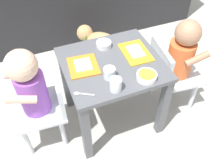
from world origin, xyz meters
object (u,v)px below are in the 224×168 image
at_px(food_tray_right, 136,52).
at_px(water_cup_left, 109,74).
at_px(water_cup_right, 116,85).
at_px(cereal_bowl_right_side, 104,44).
at_px(veggie_bowl_far, 147,76).
at_px(seated_child_right, 179,56).
at_px(food_tray_left, 83,66).
at_px(seated_child_left, 34,89).
at_px(spoon_by_left_tray, 82,94).
at_px(dog, 101,43).
at_px(dining_table, 112,75).

distance_m(food_tray_right, water_cup_left, 0.24).
distance_m(water_cup_left, water_cup_right, 0.09).
xyz_separation_m(water_cup_right, cereal_bowl_right_side, (0.07, 0.33, -0.01)).
height_order(veggie_bowl_far, cereal_bowl_right_side, same).
height_order(seated_child_right, water_cup_left, seated_child_right).
xyz_separation_m(food_tray_left, veggie_bowl_far, (0.26, -0.20, 0.01)).
relative_size(seated_child_left, water_cup_left, 10.98).
relative_size(water_cup_left, spoon_by_left_tray, 0.64).
bearing_deg(veggie_bowl_far, seated_child_left, 159.50).
bearing_deg(seated_child_left, dog, 43.45).
xyz_separation_m(seated_child_right, dog, (-0.30, 0.56, -0.20)).
distance_m(food_tray_left, water_cup_right, 0.23).
xyz_separation_m(food_tray_right, veggie_bowl_far, (-0.04, -0.20, 0.01)).
xyz_separation_m(dining_table, veggie_bowl_far, (0.11, -0.18, 0.11)).
bearing_deg(food_tray_left, water_cup_left, -52.44).
xyz_separation_m(food_tray_left, water_cup_right, (0.09, -0.21, 0.02)).
height_order(dog, water_cup_left, water_cup_left).
xyz_separation_m(water_cup_left, cereal_bowl_right_side, (0.06, 0.25, -0.01)).
height_order(dining_table, spoon_by_left_tray, spoon_by_left_tray).
xyz_separation_m(food_tray_right, water_cup_left, (-0.21, -0.13, 0.02)).
bearing_deg(food_tray_right, dining_table, -170.60).
relative_size(seated_child_left, veggie_bowl_far, 6.42).
height_order(food_tray_right, cereal_bowl_right_side, cereal_bowl_right_side).
distance_m(water_cup_right, cereal_bowl_right_side, 0.34).
distance_m(water_cup_left, cereal_bowl_right_side, 0.25).
bearing_deg(dining_table, food_tray_right, 9.40).
bearing_deg(spoon_by_left_tray, food_tray_left, 70.67).
height_order(veggie_bowl_far, spoon_by_left_tray, veggie_bowl_far).
relative_size(dog, cereal_bowl_right_side, 4.42).
relative_size(seated_child_left, dog, 1.73).
height_order(seated_child_left, seated_child_right, seated_child_left).
distance_m(seated_child_right, water_cup_left, 0.49).
height_order(water_cup_right, veggie_bowl_far, water_cup_right).
relative_size(dog, water_cup_right, 5.62).
bearing_deg(veggie_bowl_far, food_tray_left, 142.32).
bearing_deg(food_tray_right, seated_child_right, -9.34).
relative_size(dining_table, seated_child_left, 0.80).
distance_m(seated_child_left, seated_child_right, 0.84).
bearing_deg(spoon_by_left_tray, cereal_bowl_right_side, 53.57).
xyz_separation_m(seated_child_left, dog, (0.55, 0.52, -0.22)).
height_order(food_tray_left, water_cup_right, water_cup_right).
xyz_separation_m(food_tray_left, water_cup_left, (0.10, -0.13, 0.02)).
relative_size(seated_child_right, veggie_bowl_far, 6.21).
relative_size(food_tray_right, water_cup_right, 3.07).
relative_size(seated_child_left, cereal_bowl_right_side, 7.65).
bearing_deg(seated_child_left, water_cup_left, -18.42).
bearing_deg(dining_table, water_cup_left, -118.28).
relative_size(dining_table, spoon_by_left_tray, 5.64).
bearing_deg(seated_child_right, seated_child_left, 177.20).
distance_m(dog, water_cup_right, 0.81).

